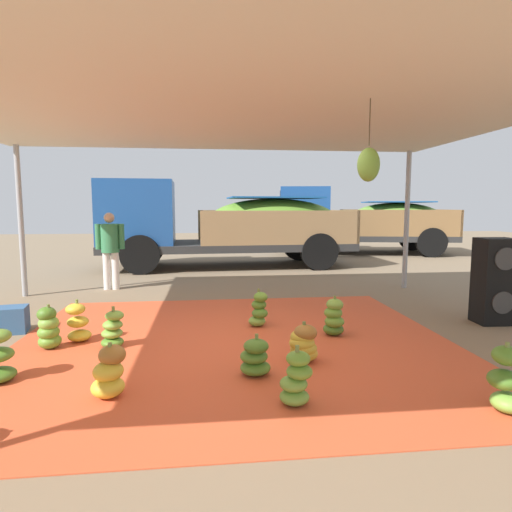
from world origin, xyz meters
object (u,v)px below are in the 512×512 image
(banana_bunch_0, at_px, (506,382))
(banana_bunch_4, at_px, (334,318))
(banana_bunch_11, at_px, (296,380))
(banana_bunch_10, at_px, (113,330))
(banana_bunch_6, at_px, (49,329))
(banana_bunch_3, at_px, (303,344))
(banana_bunch_8, at_px, (109,373))
(banana_bunch_5, at_px, (255,358))
(cargo_truck_main, at_px, (222,223))
(speaker_stack, at_px, (494,281))
(worker_0, at_px, (110,245))
(banana_bunch_2, at_px, (78,324))
(banana_bunch_1, at_px, (259,310))
(crate_0, at_px, (6,320))
(cargo_truck_far, at_px, (358,220))

(banana_bunch_0, distance_m, banana_bunch_4, 2.35)
(banana_bunch_11, bearing_deg, banana_bunch_10, 137.85)
(banana_bunch_6, height_order, banana_bunch_10, banana_bunch_6)
(banana_bunch_3, distance_m, banana_bunch_8, 2.03)
(banana_bunch_4, bearing_deg, banana_bunch_5, -134.19)
(banana_bunch_10, bearing_deg, cargo_truck_main, 77.40)
(speaker_stack, bearing_deg, banana_bunch_8, -159.26)
(banana_bunch_5, relative_size, worker_0, 0.27)
(banana_bunch_2, relative_size, banana_bunch_11, 1.05)
(banana_bunch_5, xyz_separation_m, speaker_stack, (3.68, 1.57, 0.44))
(banana_bunch_4, bearing_deg, cargo_truck_main, 100.31)
(banana_bunch_3, height_order, banana_bunch_8, banana_bunch_8)
(banana_bunch_1, height_order, banana_bunch_4, banana_bunch_1)
(banana_bunch_4, relative_size, banana_bunch_10, 1.05)
(banana_bunch_11, height_order, speaker_stack, speaker_stack)
(banana_bunch_8, relative_size, banana_bunch_10, 0.97)
(banana_bunch_5, relative_size, banana_bunch_8, 0.87)
(banana_bunch_1, bearing_deg, banana_bunch_2, -169.87)
(banana_bunch_1, distance_m, crate_0, 3.44)
(worker_0, bearing_deg, banana_bunch_6, -88.74)
(banana_bunch_6, xyz_separation_m, crate_0, (-0.83, 0.77, -0.07))
(cargo_truck_far, xyz_separation_m, speaker_stack, (-1.38, -9.52, -0.60))
(cargo_truck_main, relative_size, worker_0, 4.43)
(banana_bunch_3, distance_m, banana_bunch_5, 0.66)
(banana_bunch_2, height_order, crate_0, banana_bunch_2)
(banana_bunch_3, relative_size, banana_bunch_8, 0.90)
(banana_bunch_11, bearing_deg, worker_0, 116.28)
(banana_bunch_3, bearing_deg, banana_bunch_8, -160.93)
(cargo_truck_main, relative_size, speaker_stack, 5.60)
(banana_bunch_4, height_order, banana_bunch_6, banana_bunch_6)
(banana_bunch_5, height_order, worker_0, worker_0)
(banana_bunch_4, xyz_separation_m, speaker_stack, (2.50, 0.35, 0.39))
(crate_0, bearing_deg, banana_bunch_11, -35.92)
(banana_bunch_3, xyz_separation_m, banana_bunch_5, (-0.57, -0.33, -0.02))
(banana_bunch_1, xyz_separation_m, speaker_stack, (3.43, -0.19, 0.39))
(banana_bunch_8, bearing_deg, banana_bunch_3, 19.07)
(banana_bunch_0, height_order, crate_0, banana_bunch_0)
(banana_bunch_0, xyz_separation_m, banana_bunch_1, (-1.73, 2.76, -0.02))
(banana_bunch_8, height_order, speaker_stack, speaker_stack)
(banana_bunch_0, xyz_separation_m, banana_bunch_6, (-4.34, 2.08, -0.01))
(banana_bunch_1, relative_size, speaker_stack, 0.43)
(banana_bunch_0, distance_m, banana_bunch_8, 3.39)
(banana_bunch_8, height_order, banana_bunch_10, banana_bunch_10)
(banana_bunch_2, distance_m, banana_bunch_11, 3.11)
(banana_bunch_10, bearing_deg, cargo_truck_far, 56.39)
(banana_bunch_0, height_order, speaker_stack, speaker_stack)
(banana_bunch_0, distance_m, banana_bunch_6, 4.82)
(cargo_truck_main, distance_m, worker_0, 3.97)
(banana_bunch_0, relative_size, banana_bunch_8, 1.19)
(banana_bunch_3, bearing_deg, speaker_stack, 21.75)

